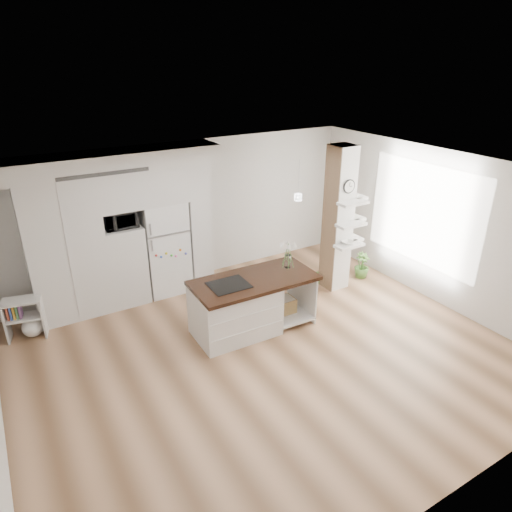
{
  "coord_description": "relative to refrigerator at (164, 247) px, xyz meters",
  "views": [
    {
      "loc": [
        -3.02,
        -4.79,
        4.13
      ],
      "look_at": [
        0.37,
        0.9,
        1.18
      ],
      "focal_mm": 32.0,
      "sensor_mm": 36.0,
      "label": 1
    }
  ],
  "objects": [
    {
      "name": "floor_plant_b",
      "position": [
        3.52,
        -1.49,
        -0.62
      ],
      "size": [
        0.31,
        0.31,
        0.52
      ],
      "primitive_type": "imported",
      "rotation": [
        0.0,
        0.0,
        -0.05
      ],
      "color": "#497C31",
      "rests_on": "floor"
    },
    {
      "name": "floor",
      "position": [
        0.53,
        -2.68,
        -0.88
      ],
      "size": [
        7.0,
        6.0,
        0.01
      ],
      "primitive_type": "cube",
      "color": "tan",
      "rests_on": "ground"
    },
    {
      "name": "bookshelf",
      "position": [
        -2.45,
        -0.38,
        -0.58
      ],
      "size": [
        0.62,
        0.44,
        0.67
      ],
      "rotation": [
        0.0,
        0.0,
        -0.22
      ],
      "color": "silver",
      "rests_on": "floor"
    },
    {
      "name": "floor_plant_a",
      "position": [
        2.68,
        -1.28,
        -0.64
      ],
      "size": [
        0.26,
        0.21,
        0.47
      ],
      "primitive_type": "imported",
      "rotation": [
        0.0,
        0.0,
        0.0
      ],
      "color": "#497C31",
      "rests_on": "floor"
    },
    {
      "name": "pendant_light",
      "position": [
        2.23,
        -2.53,
        1.24
      ],
      "size": [
        0.12,
        0.12,
        0.1
      ],
      "primitive_type": "cylinder",
      "color": "white",
      "rests_on": "room"
    },
    {
      "name": "cabinet_wall",
      "position": [
        -0.92,
        -0.01,
        0.63
      ],
      "size": [
        4.0,
        0.71,
        2.7
      ],
      "color": "silver",
      "rests_on": "floor"
    },
    {
      "name": "room",
      "position": [
        0.53,
        -2.68,
        0.98
      ],
      "size": [
        7.04,
        6.04,
        2.72
      ],
      "color": "white",
      "rests_on": "ground"
    },
    {
      "name": "microwave",
      "position": [
        -0.75,
        -0.06,
        0.69
      ],
      "size": [
        0.54,
        0.37,
        0.3
      ],
      "primitive_type": "imported",
      "color": "#2D2D2D",
      "rests_on": "cabinet_wall"
    },
    {
      "name": "shelf_plant",
      "position": [
        3.15,
        -1.38,
        0.65
      ],
      "size": [
        0.27,
        0.23,
        0.3
      ],
      "primitive_type": "imported",
      "color": "#497C31",
      "rests_on": "column"
    },
    {
      "name": "refrigerator",
      "position": [
        0.0,
        0.0,
        0.0
      ],
      "size": [
        0.78,
        0.69,
        1.75
      ],
      "color": "white",
      "rests_on": "floor"
    },
    {
      "name": "kitchen_island",
      "position": [
        0.52,
        -1.97,
        -0.41
      ],
      "size": [
        2.0,
        0.98,
        1.46
      ],
      "rotation": [
        0.0,
        0.0,
        -0.02
      ],
      "color": "silver",
      "rests_on": "floor"
    },
    {
      "name": "decor_bowl",
      "position": [
        2.82,
        -1.78,
        0.13
      ],
      "size": [
        0.22,
        0.22,
        0.05
      ],
      "primitive_type": "imported",
      "color": "white",
      "rests_on": "column"
    },
    {
      "name": "window",
      "position": [
        4.0,
        -2.38,
        0.62
      ],
      "size": [
        0.0,
        2.4,
        2.4
      ],
      "primitive_type": "plane",
      "rotation": [
        1.57,
        0.0,
        -1.57
      ],
      "color": "white",
      "rests_on": "room"
    },
    {
      "name": "column",
      "position": [
        2.9,
        -1.55,
        0.48
      ],
      "size": [
        0.69,
        0.9,
        2.7
      ],
      "color": "silver",
      "rests_on": "floor"
    }
  ]
}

